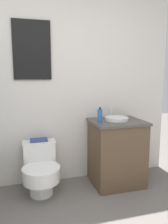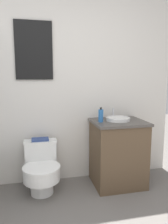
{
  "view_description": "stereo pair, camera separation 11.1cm",
  "coord_description": "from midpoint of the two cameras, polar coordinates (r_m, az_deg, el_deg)",
  "views": [
    {
      "loc": [
        -0.16,
        -0.77,
        1.32
      ],
      "look_at": [
        0.45,
        1.44,
        0.95
      ],
      "focal_mm": 35.0,
      "sensor_mm": 36.0,
      "label": 1
    },
    {
      "loc": [
        -0.06,
        -0.8,
        1.32
      ],
      "look_at": [
        0.45,
        1.44,
        0.95
      ],
      "focal_mm": 35.0,
      "sensor_mm": 36.0,
      "label": 2
    }
  ],
  "objects": [
    {
      "name": "vanity",
      "position": [
        2.76,
        7.32,
        -10.36
      ],
      "size": [
        0.62,
        0.54,
        0.8
      ],
      "color": "brown",
      "rests_on": "ground_plane"
    },
    {
      "name": "soap_bottle",
      "position": [
        2.54,
        2.93,
        -0.9
      ],
      "size": [
        0.06,
        0.06,
        0.17
      ],
      "color": "#2D6BB2",
      "rests_on": "vanity"
    },
    {
      "name": "sink",
      "position": [
        2.67,
        7.31,
        -1.7
      ],
      "size": [
        0.29,
        0.32,
        0.13
      ],
      "color": "white",
      "rests_on": "vanity"
    },
    {
      "name": "toilet",
      "position": [
        2.62,
        -12.49,
        -14.59
      ],
      "size": [
        0.42,
        0.53,
        0.57
      ],
      "color": "white",
      "rests_on": "ground_plane"
    },
    {
      "name": "book_on_tank",
      "position": [
        2.65,
        -12.91,
        -7.16
      ],
      "size": [
        0.2,
        0.13,
        0.02
      ],
      "color": "#33477F",
      "rests_on": "toilet"
    },
    {
      "name": "wall_back",
      "position": [
        2.7,
        -13.4,
        7.61
      ],
      "size": [
        3.46,
        0.07,
        2.5
      ],
      "color": "silver",
      "rests_on": "ground_plane"
    }
  ]
}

